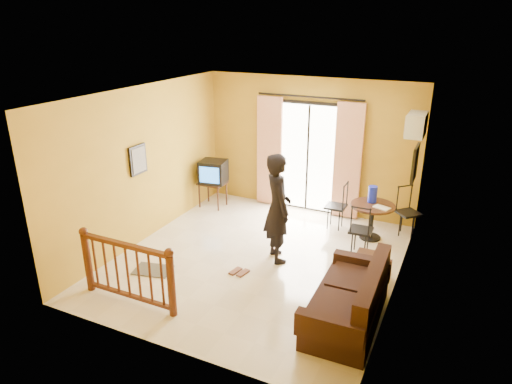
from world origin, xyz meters
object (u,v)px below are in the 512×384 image
at_px(television, 213,172).
at_px(standing_person, 278,208).
at_px(sofa, 351,302).
at_px(dining_table, 372,212).
at_px(coffee_table, 368,270).

height_order(television, standing_person, standing_person).
height_order(television, sofa, television).
height_order(dining_table, coffee_table, dining_table).
distance_m(dining_table, coffee_table, 1.67).
xyz_separation_m(dining_table, standing_person, (-1.28, -1.46, 0.40)).
bearing_deg(sofa, dining_table, 95.19).
bearing_deg(sofa, standing_person, 141.07).
bearing_deg(television, coffee_table, -34.58).
height_order(coffee_table, sofa, sofa).
distance_m(coffee_table, sofa, 1.06).
xyz_separation_m(television, sofa, (3.73, -2.78, -0.48)).
bearing_deg(coffee_table, standing_person, 174.16).
distance_m(coffee_table, standing_person, 1.72).
bearing_deg(television, sofa, -46.51).
relative_size(television, sofa, 0.34).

